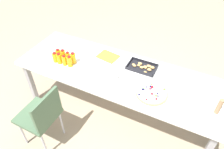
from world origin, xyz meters
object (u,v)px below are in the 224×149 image
at_px(party_table, 118,76).
at_px(chair_near_left, 42,115).
at_px(napkin_stack, 181,111).
at_px(snack_tray, 143,67).
at_px(juice_bottle_7, 73,58).
at_px(juice_bottle_1, 59,59).
at_px(juice_bottle_2, 64,61).
at_px(juice_bottle_4, 58,54).
at_px(fruit_pizza, 152,93).
at_px(juice_bottle_6, 68,57).
at_px(juice_bottle_0, 55,57).
at_px(juice_bottle_3, 70,61).
at_px(cardboard_tube, 219,106).
at_px(juice_bottle_5, 63,55).
at_px(plate_stack, 109,75).
at_px(paper_folder, 108,56).

bearing_deg(party_table, chair_near_left, -124.85).
bearing_deg(napkin_stack, snack_tray, 141.36).
bearing_deg(snack_tray, napkin_stack, -38.64).
distance_m(juice_bottle_7, napkin_stack, 1.37).
distance_m(juice_bottle_1, juice_bottle_7, 0.17).
relative_size(juice_bottle_2, napkin_stack, 0.92).
distance_m(juice_bottle_4, fruit_pizza, 1.25).
bearing_deg(juice_bottle_6, party_table, 7.89).
bearing_deg(juice_bottle_0, juice_bottle_3, 1.37).
xyz_separation_m(juice_bottle_1, juice_bottle_6, (0.07, 0.08, -0.00)).
distance_m(chair_near_left, juice_bottle_4, 0.79).
bearing_deg(chair_near_left, juice_bottle_0, 21.44).
xyz_separation_m(juice_bottle_2, snack_tray, (0.87, 0.36, -0.05)).
bearing_deg(juice_bottle_7, chair_near_left, -88.36).
bearing_deg(cardboard_tube, juice_bottle_1, -178.48).
xyz_separation_m(juice_bottle_0, juice_bottle_7, (0.21, 0.08, 0.01)).
height_order(chair_near_left, cardboard_tube, cardboard_tube).
bearing_deg(juice_bottle_5, juice_bottle_3, -26.53).
xyz_separation_m(chair_near_left, juice_bottle_4, (-0.24, 0.69, 0.28)).
height_order(juice_bottle_6, snack_tray, juice_bottle_6).
distance_m(chair_near_left, juice_bottle_3, 0.69).
bearing_deg(juice_bottle_4, cardboard_tube, -0.95).
height_order(party_table, juice_bottle_3, juice_bottle_3).
height_order(juice_bottle_4, fruit_pizza, juice_bottle_4).
relative_size(juice_bottle_7, fruit_pizza, 0.43).
bearing_deg(juice_bottle_2, plate_stack, 4.62).
distance_m(plate_stack, napkin_stack, 0.86).
distance_m(juice_bottle_3, juice_bottle_7, 0.07).
distance_m(juice_bottle_2, juice_bottle_3, 0.07).
distance_m(juice_bottle_1, cardboard_tube, 1.82).
xyz_separation_m(juice_bottle_7, napkin_stack, (1.36, -0.17, -0.06)).
xyz_separation_m(juice_bottle_1, fruit_pizza, (1.18, 0.01, -0.05)).
relative_size(juice_bottle_1, snack_tray, 0.42).
bearing_deg(juice_bottle_6, napkin_stack, -6.65).
xyz_separation_m(juice_bottle_1, juice_bottle_3, (0.15, 0.01, 0.00)).
bearing_deg(juice_bottle_1, napkin_stack, -3.38).
height_order(chair_near_left, plate_stack, chair_near_left).
height_order(fruit_pizza, napkin_stack, fruit_pizza).
relative_size(juice_bottle_5, juice_bottle_6, 1.02).
height_order(juice_bottle_6, juice_bottle_7, juice_bottle_7).
xyz_separation_m(juice_bottle_5, juice_bottle_6, (0.08, -0.01, -0.00)).
distance_m(fruit_pizza, cardboard_tube, 0.64).
relative_size(chair_near_left, juice_bottle_4, 6.31).
bearing_deg(paper_folder, juice_bottle_7, -137.23).
bearing_deg(chair_near_left, juice_bottle_1, 16.00).
distance_m(juice_bottle_3, snack_tray, 0.87).
relative_size(juice_bottle_5, snack_tray, 0.41).
bearing_deg(party_table, juice_bottle_6, -172.11).
distance_m(party_table, juice_bottle_1, 0.74).
bearing_deg(snack_tray, juice_bottle_2, -157.33).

